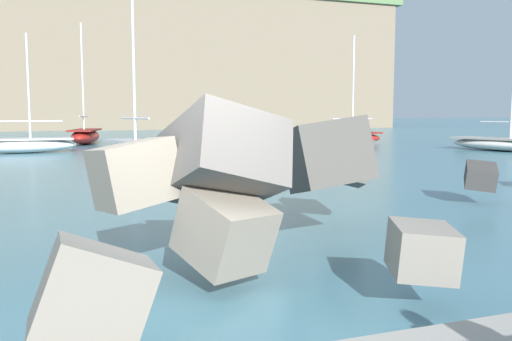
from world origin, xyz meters
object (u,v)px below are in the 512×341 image
at_px(boat_near_centre, 85,136).
at_px(boat_far_centre, 502,143).
at_px(boat_mid_left, 347,137).
at_px(boat_near_right, 23,144).
at_px(boat_near_left, 213,130).
at_px(mooring_buoy_outer, 223,150).
at_px(boat_mid_centre, 139,151).

distance_m(boat_near_centre, boat_far_centre, 26.36).
xyz_separation_m(boat_mid_left, boat_far_centre, (5.17, -8.17, -0.07)).
relative_size(boat_near_centre, boat_mid_left, 1.13).
xyz_separation_m(boat_near_right, boat_far_centre, (25.02, -7.37, -0.02)).
relative_size(boat_near_left, boat_mid_left, 0.62).
bearing_deg(boat_near_centre, boat_near_left, 27.20).
bearing_deg(mooring_buoy_outer, boat_near_right, 156.23).
height_order(boat_near_left, boat_near_centre, boat_near_centre).
distance_m(boat_near_left, boat_mid_left, 13.78).
relative_size(boat_near_right, boat_far_centre, 0.88).
relative_size(boat_near_centre, boat_near_right, 1.29).
bearing_deg(mooring_buoy_outer, boat_near_left, 76.08).
bearing_deg(mooring_buoy_outer, boat_near_centre, 117.03).
bearing_deg(boat_near_right, boat_near_left, 43.38).
height_order(boat_mid_centre, mooring_buoy_outer, boat_mid_centre).
xyz_separation_m(boat_mid_left, boat_mid_centre, (-15.02, -9.79, 0.08)).
distance_m(boat_mid_centre, boat_far_centre, 20.25).
bearing_deg(boat_near_right, boat_mid_centre, -61.71).
bearing_deg(boat_near_centre, boat_far_centre, -35.36).
bearing_deg(boat_mid_centre, boat_near_left, 67.44).
bearing_deg(boat_near_right, boat_mid_left, 2.31).
bearing_deg(boat_near_left, mooring_buoy_outer, -103.92).
height_order(boat_near_centre, mooring_buoy_outer, boat_near_centre).
bearing_deg(boat_mid_left, boat_far_centre, -57.68).
relative_size(boat_mid_left, boat_mid_centre, 0.92).
relative_size(boat_near_centre, boat_far_centre, 1.14).
distance_m(boat_far_centre, mooring_buoy_outer, 15.59).
height_order(boat_near_centre, boat_near_right, boat_near_centre).
bearing_deg(boat_mid_centre, boat_far_centre, 4.59).
height_order(boat_near_centre, boat_mid_centre, boat_near_centre).
bearing_deg(boat_mid_centre, mooring_buoy_outer, 43.77).
distance_m(boat_mid_left, boat_mid_centre, 17.93).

